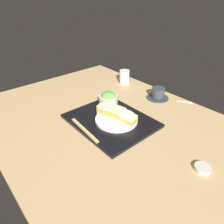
# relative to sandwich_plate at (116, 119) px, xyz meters

# --- Properties ---
(ground_plane) EXTENTS (1.40, 1.00, 0.03)m
(ground_plane) POSITION_rel_sandwich_plate_xyz_m (-0.03, -0.03, -0.04)
(ground_plane) COLOR tan
(serving_tray) EXTENTS (0.41, 0.33, 0.01)m
(serving_tray) POSITION_rel_sandwich_plate_xyz_m (-0.03, -0.01, -0.01)
(serving_tray) COLOR black
(serving_tray) RESTS_ON ground_plane
(sandwich_plate) EXTENTS (0.21, 0.21, 0.01)m
(sandwich_plate) POSITION_rel_sandwich_plate_xyz_m (0.00, 0.00, 0.00)
(sandwich_plate) COLOR silver
(sandwich_plate) RESTS_ON serving_tray
(sandwich_near) EXTENTS (0.09, 0.07, 0.05)m
(sandwich_near) POSITION_rel_sandwich_plate_xyz_m (-0.06, -0.01, 0.03)
(sandwich_near) COLOR beige
(sandwich_near) RESTS_ON sandwich_plate
(sandwich_middle) EXTENTS (0.09, 0.07, 0.06)m
(sandwich_middle) POSITION_rel_sandwich_plate_xyz_m (-0.00, 0.00, 0.04)
(sandwich_middle) COLOR beige
(sandwich_middle) RESTS_ON sandwich_plate
(sandwich_far) EXTENTS (0.09, 0.07, 0.04)m
(sandwich_far) POSITION_rel_sandwich_plate_xyz_m (0.06, 0.01, 0.03)
(sandwich_far) COLOR beige
(sandwich_far) RESTS_ON sandwich_plate
(salad_bowl) EXTENTS (0.11, 0.11, 0.07)m
(salad_bowl) POSITION_rel_sandwich_plate_xyz_m (-0.17, 0.09, 0.02)
(salad_bowl) COLOR beige
(salad_bowl) RESTS_ON serving_tray
(chopsticks_pair) EXTENTS (0.22, 0.03, 0.01)m
(chopsticks_pair) POSITION_rel_sandwich_plate_xyz_m (-0.04, -0.16, -0.00)
(chopsticks_pair) COLOR tan
(chopsticks_pair) RESTS_ON serving_tray
(coffee_cup) EXTENTS (0.13, 0.13, 0.07)m
(coffee_cup) POSITION_rel_sandwich_plate_xyz_m (-0.03, 0.36, 0.01)
(coffee_cup) COLOR #333842
(coffee_cup) RESTS_ON ground_plane
(drinking_glass) EXTENTS (0.07, 0.07, 0.09)m
(drinking_glass) POSITION_rel_sandwich_plate_xyz_m (-0.33, 0.37, 0.03)
(drinking_glass) COLOR silver
(drinking_glass) RESTS_ON ground_plane
(small_sauce_dish) EXTENTS (0.06, 0.06, 0.01)m
(small_sauce_dish) POSITION_rel_sandwich_plate_xyz_m (0.43, 0.04, -0.01)
(small_sauce_dish) COLOR beige
(small_sauce_dish) RESTS_ON ground_plane
(teaspoon) EXTENTS (0.08, 0.06, 0.01)m
(teaspoon) POSITION_rel_sandwich_plate_xyz_m (0.11, 0.46, -0.02)
(teaspoon) COLOR silver
(teaspoon) RESTS_ON ground_plane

